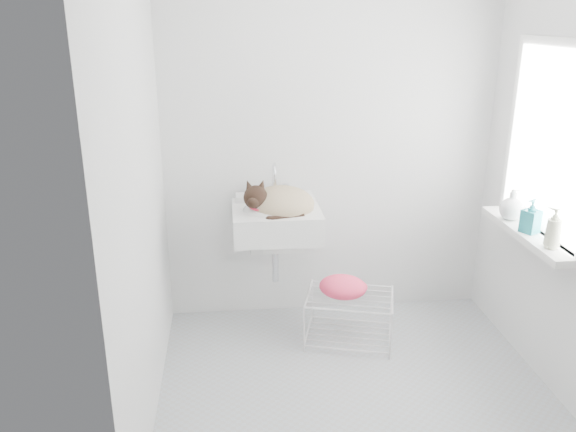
{
  "coord_description": "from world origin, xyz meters",
  "views": [
    {
      "loc": [
        -0.67,
        -2.73,
        2.01
      ],
      "look_at": [
        -0.33,
        0.5,
        0.88
      ],
      "focal_mm": 36.27,
      "sensor_mm": 36.0,
      "label": 1
    }
  ],
  "objects": [
    {
      "name": "bottle_b",
      "position": [
        1.0,
        0.17,
        0.85
      ],
      "size": [
        0.12,
        0.12,
        0.19
      ],
      "primitive_type": "imported",
      "rotation": [
        0.0,
        0.0,
        5.22
      ],
      "color": "#1A6E77",
      "rests_on": "windowsill"
    },
    {
      "name": "left_wall",
      "position": [
        -1.1,
        0.0,
        1.25
      ],
      "size": [
        0.02,
        2.0,
        2.5
      ],
      "primitive_type": "cube",
      "color": "silver",
      "rests_on": "ground"
    },
    {
      "name": "wire_rack",
      "position": [
        0.07,
        0.53,
        0.15
      ],
      "size": [
        0.61,
        0.5,
        0.32
      ],
      "primitive_type": "cube",
      "rotation": [
        0.0,
        0.0,
        -0.27
      ],
      "color": "silver",
      "rests_on": "floor"
    },
    {
      "name": "cat",
      "position": [
        -0.37,
        0.72,
        0.89
      ],
      "size": [
        0.45,
        0.36,
        0.28
      ],
      "rotation": [
        0.0,
        0.0,
        -0.04
      ],
      "color": "tan",
      "rests_on": "sink"
    },
    {
      "name": "back_wall",
      "position": [
        0.0,
        1.0,
        1.25
      ],
      "size": [
        2.2,
        0.02,
        2.5
      ],
      "primitive_type": "cube",
      "color": "silver",
      "rests_on": "ground"
    },
    {
      "name": "floor",
      "position": [
        0.0,
        0.0,
        0.0
      ],
      "size": [
        2.2,
        2.0,
        0.02
      ],
      "primitive_type": "cube",
      "color": "#A0A7AD",
      "rests_on": "ground"
    },
    {
      "name": "windowsill",
      "position": [
        1.01,
        0.2,
        0.83
      ],
      "size": [
        0.16,
        0.88,
        0.04
      ],
      "primitive_type": "cube",
      "color": "white",
      "rests_on": "right_wall"
    },
    {
      "name": "window_glass",
      "position": [
        1.09,
        0.2,
        1.35
      ],
      "size": [
        0.01,
        0.8,
        1.0
      ],
      "primitive_type": "cube",
      "color": "white",
      "rests_on": "right_wall"
    },
    {
      "name": "window_frame",
      "position": [
        1.07,
        0.2,
        1.35
      ],
      "size": [
        0.04,
        0.9,
        1.1
      ],
      "primitive_type": "cube",
      "color": "white",
      "rests_on": "right_wall"
    },
    {
      "name": "sink",
      "position": [
        -0.38,
        0.74,
        0.85
      ],
      "size": [
        0.55,
        0.48,
        0.22
      ],
      "primitive_type": "cube",
      "color": "white",
      "rests_on": "back_wall"
    },
    {
      "name": "faucet",
      "position": [
        -0.38,
        0.92,
        0.99
      ],
      "size": [
        0.2,
        0.14,
        0.2
      ],
      "primitive_type": null,
      "color": "silver",
      "rests_on": "sink"
    },
    {
      "name": "towel",
      "position": [
        0.02,
        0.53,
        0.35
      ],
      "size": [
        0.36,
        0.31,
        0.13
      ],
      "primitive_type": "ellipsoid",
      "rotation": [
        0.0,
        0.0,
        -0.36
      ],
      "color": "red",
      "rests_on": "wire_rack"
    },
    {
      "name": "bottle_c",
      "position": [
        1.0,
        0.39,
        0.85
      ],
      "size": [
        0.19,
        0.19,
        0.18
      ],
      "primitive_type": "imported",
      "rotation": [
        0.0,
        0.0,
        1.11
      ],
      "color": "silver",
      "rests_on": "windowsill"
    },
    {
      "name": "bottle_a",
      "position": [
        1.0,
        -0.07,
        0.85
      ],
      "size": [
        0.1,
        0.1,
        0.19
      ],
      "primitive_type": "imported",
      "rotation": [
        0.0,
        0.0,
        3.9
      ],
      "color": "beige",
      "rests_on": "windowsill"
    },
    {
      "name": "right_wall",
      "position": [
        1.1,
        0.0,
        1.25
      ],
      "size": [
        0.02,
        2.0,
        2.5
      ],
      "primitive_type": "cube",
      "color": "silver",
      "rests_on": "ground"
    }
  ]
}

